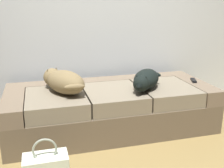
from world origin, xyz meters
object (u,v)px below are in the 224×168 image
(dog_tan, at_px, (63,81))
(tv_remote, at_px, (193,80))
(couch, at_px, (111,108))
(dog_dark, at_px, (146,80))

(dog_tan, xyz_separation_m, tv_remote, (1.42, -0.00, -0.10))
(couch, distance_m, tv_remote, 0.97)
(couch, xyz_separation_m, dog_dark, (0.32, -0.15, 0.33))
(dog_dark, xyz_separation_m, tv_remote, (0.62, 0.12, -0.09))
(couch, distance_m, dog_dark, 0.48)
(couch, bearing_deg, tv_remote, -1.80)
(dog_tan, bearing_deg, tv_remote, -0.10)
(couch, relative_size, dog_dark, 4.11)
(dog_tan, bearing_deg, couch, 3.21)
(dog_dark, bearing_deg, dog_tan, 171.58)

